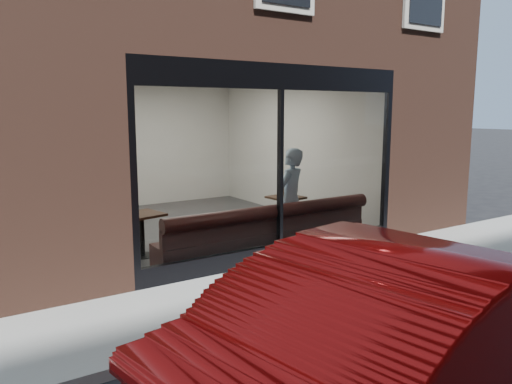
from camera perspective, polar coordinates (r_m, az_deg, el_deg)
ground at (r=6.91m, az=12.95°, el=-11.95°), size 120.00×120.00×0.00m
sidewalk_near at (r=7.58m, az=7.43°, el=-9.79°), size 40.00×2.00×0.01m
kerb_near at (r=6.85m, az=13.27°, el=-11.60°), size 40.00×0.10×0.12m
host_building_pier_right at (r=15.04m, az=1.04°, el=5.96°), size 2.50×12.00×3.20m
host_building_backfill at (r=16.14m, az=-16.31°, el=5.81°), size 5.00×6.00×3.20m
cafe_floor at (r=10.81m, az=-6.52°, el=-3.90°), size 6.00×6.00×0.00m
cafe_ceiling at (r=10.55m, az=-6.84°, el=13.12°), size 6.00×6.00×0.00m
cafe_wall_back at (r=13.29m, az=-12.48°, el=5.30°), size 5.00×0.00×5.00m
cafe_wall_left at (r=9.71m, az=-19.95°, el=3.57°), size 0.00×6.00×6.00m
cafe_wall_right at (r=11.88m, az=4.17°, el=5.04°), size 0.00×6.00×6.00m
storefront_kick at (r=8.32m, az=2.72°, el=-6.94°), size 5.00×0.10×0.30m
storefront_header at (r=8.01m, az=2.88°, el=13.04°), size 5.00×0.10×0.40m
storefront_mullion at (r=8.05m, az=2.79°, el=2.68°), size 0.06×0.10×2.50m
storefront_glass at (r=8.02m, az=2.92°, el=2.66°), size 4.80×0.00×4.80m
banquette at (r=8.62m, az=1.15°, el=-5.84°), size 4.00×0.55×0.45m
person at (r=8.99m, az=3.97°, el=-0.76°), size 0.78×0.67×1.82m
cafe_table_left at (r=8.64m, az=-12.96°, el=-2.53°), size 0.75×0.75×0.04m
cafe_table_right at (r=10.09m, az=3.43°, el=-0.62°), size 0.67×0.67×0.04m
cafe_chair_right at (r=10.38m, az=2.45°, el=-3.15°), size 0.40×0.40×0.04m
wall_poster at (r=9.55m, az=-19.46°, el=3.48°), size 0.02×0.53×0.71m
parked_car at (r=4.29m, az=19.20°, el=-14.72°), size 4.86×2.41×1.53m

